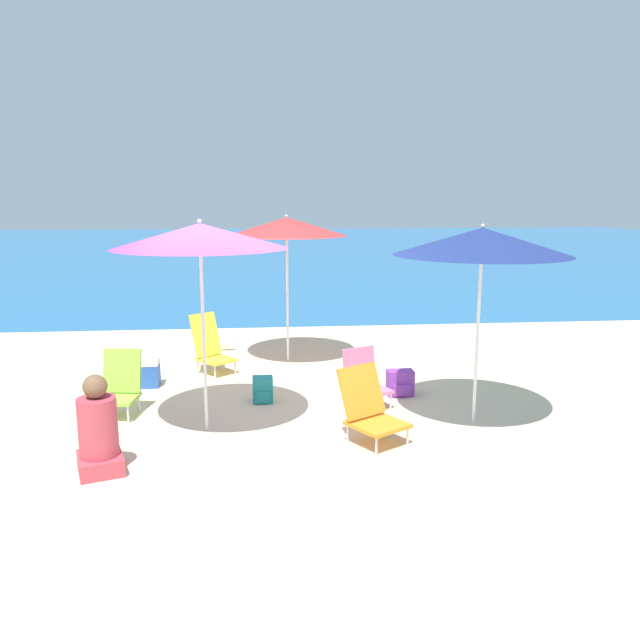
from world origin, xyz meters
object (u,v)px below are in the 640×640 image
object	(u,v)px
person_seated_near	(98,433)
cooler_box	(141,372)
beach_chair_lime	(120,384)
seagull	(227,342)
beach_chair_yellow	(210,346)
backpack_purple	(400,383)
beach_umbrella_navy	(482,242)
beach_chair_orange	(369,407)
beach_umbrella_red	(287,227)
beach_umbrella_purple	(200,236)
backpack_teal	(263,390)
beach_chair_pink	(364,378)

from	to	relation	value
person_seated_near	cooler_box	size ratio (longest dim) A/B	1.90
beach_chair_lime	seagull	world-z (taller)	beach_chair_lime
seagull	cooler_box	bearing A→B (deg)	-118.65
beach_chair_yellow	backpack_purple	bearing A→B (deg)	-68.69
beach_umbrella_navy	beach_chair_yellow	bearing A→B (deg)	142.36
beach_umbrella_navy	beach_chair_orange	bearing A→B (deg)	-162.19
beach_umbrella_red	beach_umbrella_purple	world-z (taller)	beach_umbrella_purple
beach_umbrella_navy	beach_chair_yellow	world-z (taller)	beach_umbrella_navy
backpack_purple	seagull	size ratio (longest dim) A/B	1.22
beach_chair_yellow	seagull	bearing A→B (deg)	42.41
beach_umbrella_red	beach_chair_lime	distance (m)	3.44
beach_umbrella_red	beach_chair_orange	world-z (taller)	beach_umbrella_red
beach_chair_yellow	backpack_teal	xyz separation A→B (m)	(0.73, -1.42, -0.23)
beach_umbrella_red	beach_chair_orange	size ratio (longest dim) A/B	2.79
beach_chair_yellow	cooler_box	bearing A→B (deg)	176.41
beach_chair_pink	beach_chair_yellow	distance (m)	2.57
beach_umbrella_navy	beach_chair_orange	world-z (taller)	beach_umbrella_navy
beach_chair_yellow	beach_chair_lime	xyz separation A→B (m)	(-0.90, -1.71, -0.02)
beach_chair_lime	cooler_box	size ratio (longest dim) A/B	1.54
beach_umbrella_red	beach_chair_pink	size ratio (longest dim) A/B	3.22
beach_umbrella_purple	beach_umbrella_navy	world-z (taller)	beach_umbrella_purple
person_seated_near	beach_chair_orange	bearing A→B (deg)	-7.34
person_seated_near	beach_umbrella_red	bearing A→B (deg)	44.66
beach_chair_pink	beach_chair_lime	bearing A→B (deg)	155.55
beach_chair_lime	beach_chair_yellow	bearing A→B (deg)	70.09
seagull	beach_umbrella_navy	bearing A→B (deg)	-51.28
beach_umbrella_navy	beach_chair_lime	size ratio (longest dim) A/B	2.95
beach_umbrella_purple	beach_chair_orange	distance (m)	2.46
beach_chair_pink	beach_chair_yellow	size ratio (longest dim) A/B	0.83
beach_umbrella_purple	cooler_box	xyz separation A→B (m)	(-0.99, 1.67, -1.88)
beach_chair_orange	person_seated_near	world-z (taller)	person_seated_near
beach_chair_pink	person_seated_near	xyz separation A→B (m)	(-2.70, -1.61, 0.04)
backpack_purple	beach_umbrella_red	bearing A→B (deg)	125.87
beach_chair_lime	backpack_teal	xyz separation A→B (m)	(1.64, 0.29, -0.21)
person_seated_near	backpack_teal	distance (m)	2.40
beach_chair_pink	backpack_purple	size ratio (longest dim) A/B	2.09
beach_chair_orange	seagull	bearing A→B (deg)	80.33
beach_umbrella_red	beach_umbrella_navy	bearing A→B (deg)	-55.91
beach_chair_lime	person_seated_near	bearing A→B (deg)	-76.78
beach_umbrella_navy	backpack_teal	size ratio (longest dim) A/B	7.18
backpack_teal	seagull	bearing A→B (deg)	101.95
beach_chair_pink	seagull	xyz separation A→B (m)	(-1.78, 2.93, -0.19)
cooler_box	seagull	size ratio (longest dim) A/B	1.79
beach_umbrella_red	seagull	xyz separation A→B (m)	(-0.96, 0.76, -1.90)
backpack_teal	cooler_box	distance (m)	1.78
backpack_purple	cooler_box	bearing A→B (deg)	168.02
beach_chair_orange	beach_chair_lime	xyz separation A→B (m)	(-2.72, 1.06, 0.01)
beach_umbrella_red	backpack_purple	size ratio (longest dim) A/B	6.74
backpack_teal	beach_chair_pink	bearing A→B (deg)	-11.98
beach_chair_pink	person_seated_near	size ratio (longest dim) A/B	0.75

